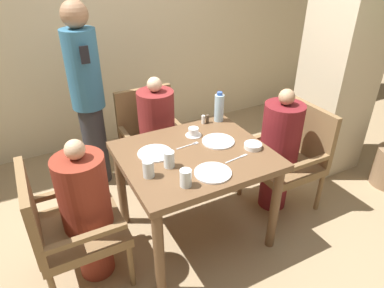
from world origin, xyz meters
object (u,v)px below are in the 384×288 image
(chair_right_side, at_px, (291,154))
(bowl_small, at_px, (253,146))
(chair_far_side, at_px, (152,135))
(plate_main_left, at_px, (155,153))
(diner_in_far_chair, at_px, (157,134))
(water_bottle, at_px, (219,108))
(glass_tall_near, at_px, (169,159))
(diner_in_right_chair, at_px, (279,150))
(teacup_with_saucer, at_px, (193,132))
(glass_tall_mid, at_px, (186,178))
(plate_main_right, at_px, (218,141))
(chair_left_side, at_px, (66,225))
(glass_tall_far, at_px, (148,169))
(plate_dessert_center, at_px, (213,173))
(diner_in_left_chair, at_px, (87,210))
(standing_host, at_px, (87,95))

(chair_right_side, distance_m, bowl_small, 0.62)
(chair_far_side, height_order, plate_main_left, chair_far_side)
(plate_main_left, bearing_deg, chair_far_side, 70.98)
(diner_in_far_chair, relative_size, bowl_small, 8.58)
(water_bottle, relative_size, glass_tall_near, 2.23)
(chair_right_side, height_order, bowl_small, chair_right_side)
(diner_in_right_chair, relative_size, water_bottle, 4.35)
(chair_right_side, xyz_separation_m, teacup_with_saucer, (-0.83, 0.23, 0.30))
(chair_right_side, bearing_deg, diner_in_right_chair, 180.00)
(teacup_with_saucer, distance_m, glass_tall_mid, 0.64)
(water_bottle, relative_size, glass_tall_mid, 2.23)
(plate_main_right, bearing_deg, glass_tall_mid, -141.06)
(chair_left_side, relative_size, glass_tall_mid, 7.93)
(chair_left_side, distance_m, bowl_small, 1.38)
(glass_tall_mid, bearing_deg, glass_tall_near, 90.55)
(glass_tall_mid, bearing_deg, water_bottle, 46.33)
(diner_in_far_chair, height_order, chair_right_side, diner_in_far_chair)
(chair_right_side, bearing_deg, glass_tall_far, -175.03)
(diner_in_right_chair, distance_m, glass_tall_mid, 1.10)
(teacup_with_saucer, height_order, glass_tall_mid, glass_tall_mid)
(chair_left_side, relative_size, plate_dessert_center, 3.69)
(chair_right_side, xyz_separation_m, bowl_small, (-0.53, -0.13, 0.29))
(diner_in_far_chair, relative_size, plate_dessert_center, 4.52)
(chair_left_side, xyz_separation_m, glass_tall_near, (0.71, -0.07, 0.33))
(plate_main_right, bearing_deg, chair_right_side, -4.62)
(plate_main_right, xyz_separation_m, bowl_small, (0.18, -0.19, 0.01))
(water_bottle, bearing_deg, chair_left_side, -164.73)
(diner_in_far_chair, distance_m, bowl_small, 0.97)
(water_bottle, bearing_deg, diner_in_left_chair, -163.02)
(diner_in_right_chair, bearing_deg, chair_left_side, 180.00)
(bowl_small, bearing_deg, glass_tall_mid, -164.27)
(chair_far_side, height_order, teacup_with_saucer, chair_far_side)
(diner_in_far_chair, relative_size, standing_host, 0.65)
(standing_host, xyz_separation_m, plate_dessert_center, (0.47, -1.38, -0.14))
(diner_in_right_chair, xyz_separation_m, glass_tall_far, (-1.19, -0.12, 0.25))
(chair_right_side, bearing_deg, bowl_small, -165.86)
(diner_in_far_chair, distance_m, plate_main_left, 0.69)
(diner_in_right_chair, relative_size, plate_dessert_center, 4.52)
(water_bottle, bearing_deg, plate_dessert_center, -124.12)
(diner_in_far_chair, height_order, teacup_with_saucer, diner_in_far_chair)
(chair_right_side, bearing_deg, standing_host, 142.47)
(chair_left_side, height_order, water_bottle, water_bottle)
(standing_host, xyz_separation_m, plate_main_right, (0.72, -1.04, -0.14))
(chair_left_side, height_order, diner_in_right_chair, diner_in_right_chair)
(diner_in_far_chair, xyz_separation_m, glass_tall_far, (-0.39, -0.84, 0.25))
(diner_in_right_chair, bearing_deg, diner_in_left_chair, 180.00)
(diner_in_far_chair, distance_m, chair_right_side, 1.19)
(diner_in_left_chair, bearing_deg, teacup_with_saucer, 14.40)
(chair_right_side, relative_size, glass_tall_near, 7.93)
(diner_in_far_chair, bearing_deg, glass_tall_far, -115.17)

